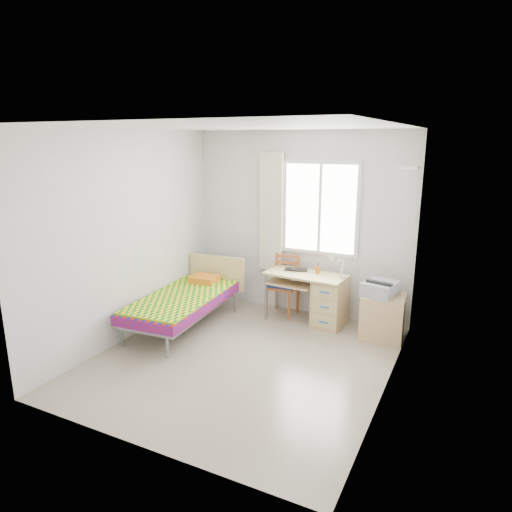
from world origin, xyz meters
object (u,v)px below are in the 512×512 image
(desk, at_px, (325,298))
(printer, at_px, (380,288))
(cabinet, at_px, (382,317))
(chair, at_px, (284,281))
(bed, at_px, (186,299))

(desk, xyz_separation_m, printer, (0.75, -0.11, 0.29))
(cabinet, bearing_deg, chair, 166.14)
(desk, relative_size, printer, 2.30)
(bed, distance_m, printer, 2.54)
(desk, distance_m, printer, 0.81)
(bed, bearing_deg, printer, 13.73)
(desk, bearing_deg, bed, -147.52)
(desk, xyz_separation_m, cabinet, (0.79, -0.09, -0.09))
(desk, height_order, chair, chair)
(cabinet, bearing_deg, bed, -167.11)
(bed, height_order, chair, chair)
(desk, relative_size, cabinet, 1.98)
(chair, bearing_deg, bed, -140.10)
(desk, height_order, cabinet, desk)
(bed, relative_size, chair, 2.16)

